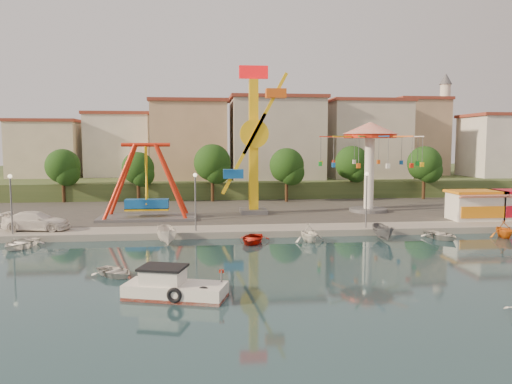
{
  "coord_description": "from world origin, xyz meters",
  "views": [
    {
      "loc": [
        -7.3,
        -32.28,
        8.58
      ],
      "look_at": [
        -2.36,
        14.0,
        4.0
      ],
      "focal_mm": 35.0,
      "sensor_mm": 36.0,
      "label": 1
    }
  ],
  "objects": [
    {
      "name": "ground",
      "position": [
        0.0,
        0.0,
        0.0
      ],
      "size": [
        200.0,
        200.0,
        0.0
      ],
      "primitive_type": "plane",
      "color": "#16343C",
      "rests_on": "ground"
    },
    {
      "name": "quay_deck",
      "position": [
        0.0,
        62.0,
        0.3
      ],
      "size": [
        200.0,
        100.0,
        0.6
      ],
      "primitive_type": "cube",
      "color": "#9E998E",
      "rests_on": "ground"
    },
    {
      "name": "asphalt_pad",
      "position": [
        0.0,
        30.0,
        0.6
      ],
      "size": [
        90.0,
        28.0,
        0.01
      ],
      "primitive_type": "cube",
      "color": "#4C4944",
      "rests_on": "quay_deck"
    },
    {
      "name": "hill_terrace",
      "position": [
        0.0,
        67.0,
        1.5
      ],
      "size": [
        200.0,
        60.0,
        3.0
      ],
      "primitive_type": "cube",
      "color": "#384C26",
      "rests_on": "ground"
    },
    {
      "name": "pirate_ship_ride",
      "position": [
        -13.19,
        20.71,
        4.39
      ],
      "size": [
        10.0,
        5.0,
        8.0
      ],
      "color": "#59595E",
      "rests_on": "quay_deck"
    },
    {
      "name": "kamikaze_tower",
      "position": [
        -1.35,
        23.42,
        8.55
      ],
      "size": [
        5.3,
        3.1,
        16.5
      ],
      "color": "#59595E",
      "rests_on": "quay_deck"
    },
    {
      "name": "wave_swinger",
      "position": [
        11.88,
        23.69,
        8.2
      ],
      "size": [
        11.6,
        11.6,
        10.4
      ],
      "color": "#59595E",
      "rests_on": "quay_deck"
    },
    {
      "name": "booth_left",
      "position": [
        20.82,
        16.49,
        2.16
      ],
      "size": [
        5.4,
        3.78,
        3.08
      ],
      "color": "white",
      "rests_on": "quay_deck"
    },
    {
      "name": "lamp_post_0",
      "position": [
        -24.0,
        13.0,
        3.1
      ],
      "size": [
        0.14,
        0.14,
        5.0
      ],
      "primitive_type": "cylinder",
      "color": "#59595E",
      "rests_on": "quay_deck"
    },
    {
      "name": "lamp_post_1",
      "position": [
        -8.0,
        13.0,
        3.1
      ],
      "size": [
        0.14,
        0.14,
        5.0
      ],
      "primitive_type": "cylinder",
      "color": "#59595E",
      "rests_on": "quay_deck"
    },
    {
      "name": "lamp_post_2",
      "position": [
        8.0,
        13.0,
        3.1
      ],
      "size": [
        0.14,
        0.14,
        5.0
      ],
      "primitive_type": "cylinder",
      "color": "#59595E",
      "rests_on": "quay_deck"
    },
    {
      "name": "tree_0",
      "position": [
        -26.0,
        36.98,
        5.47
      ],
      "size": [
        4.6,
        4.6,
        7.19
      ],
      "color": "#382314",
      "rests_on": "quay_deck"
    },
    {
      "name": "tree_1",
      "position": [
        -16.0,
        36.24,
        5.2
      ],
      "size": [
        4.35,
        4.35,
        6.8
      ],
      "color": "#382314",
      "rests_on": "quay_deck"
    },
    {
      "name": "tree_2",
      "position": [
        -6.0,
        35.81,
        5.92
      ],
      "size": [
        5.02,
        5.02,
        7.85
      ],
      "color": "#382314",
      "rests_on": "quay_deck"
    },
    {
      "name": "tree_3",
      "position": [
        4.0,
        34.36,
        5.55
      ],
      "size": [
        4.68,
        4.68,
        7.32
      ],
      "color": "#382314",
      "rests_on": "quay_deck"
    },
    {
      "name": "tree_4",
      "position": [
        14.0,
        37.35,
        5.75
      ],
      "size": [
        4.86,
        4.86,
        7.6
      ],
      "color": "#382314",
      "rests_on": "quay_deck"
    },
    {
      "name": "tree_5",
      "position": [
        24.0,
        35.54,
        5.71
      ],
      "size": [
        4.83,
        4.83,
        7.54
      ],
      "color": "#382314",
      "rests_on": "quay_deck"
    },
    {
      "name": "building_0",
      "position": [
        -33.37,
        46.06,
        8.93
      ],
      "size": [
        9.26,
        9.53,
        11.87
      ],
      "primitive_type": "cube",
      "color": "beige",
      "rests_on": "hill_terrace"
    },
    {
      "name": "building_1",
      "position": [
        -21.33,
        51.38,
        7.32
      ],
      "size": [
        12.33,
        9.01,
        8.63
      ],
      "primitive_type": "cube",
      "color": "silver",
      "rests_on": "hill_terrace"
    },
    {
      "name": "building_2",
      "position": [
        -8.19,
        51.96,
        8.62
      ],
      "size": [
        11.95,
        9.28,
        11.23
      ],
      "primitive_type": "cube",
      "color": "tan",
      "rests_on": "hill_terrace"
    },
    {
      "name": "building_3",
      "position": [
        5.6,
        48.8,
        7.6
      ],
      "size": [
        12.59,
        10.5,
        9.2
      ],
      "primitive_type": "cube",
      "color": "beige",
      "rests_on": "hill_terrace"
    },
    {
      "name": "building_4",
      "position": [
        19.07,
        52.2,
        7.62
      ],
      "size": [
        10.75,
        9.23,
        9.24
      ],
      "primitive_type": "cube",
      "color": "beige",
      "rests_on": "hill_terrace"
    },
    {
      "name": "building_5",
      "position": [
        32.37,
        50.33,
        8.61
      ],
      "size": [
        12.77,
        10.96,
        11.21
      ],
      "primitive_type": "cube",
      "color": "tan",
      "rests_on": "hill_terrace"
    },
    {
      "name": "building_6",
      "position": [
        44.15,
        48.77,
        9.18
      ],
      "size": [
        8.23,
        8.98,
        12.36
      ],
      "primitive_type": "cube",
      "color": "silver",
      "rests_on": "hill_terrace"
    },
    {
      "name": "minaret",
      "position": [
        36.0,
        54.0,
        12.55
      ],
      "size": [
        2.8,
        2.8,
        18.0
      ],
      "color": "silver",
      "rests_on": "hill_terrace"
    },
    {
      "name": "cabin_motorboat",
      "position": [
        -9.03,
        -4.97,
        0.52
      ],
      "size": [
        5.95,
        3.63,
        1.96
      ],
      "rotation": [
        0.0,
        0.0,
        -0.29
      ],
      "color": "white",
      "rests_on": "ground"
    },
    {
      "name": "rowboat_a",
      "position": [
        -13.01,
        -0.0,
        0.32
      ],
      "size": [
        3.72,
        3.74,
        0.64
      ],
      "primitive_type": "imported",
      "rotation": [
        0.0,
        0.0,
        0.77
      ],
      "color": "silver",
      "rests_on": "ground"
    },
    {
      "name": "van",
      "position": [
        -22.55,
        14.83,
        1.46
      ],
      "size": [
        6.12,
        2.99,
        1.72
      ],
      "primitive_type": "imported",
      "rotation": [
        0.0,
        0.0,
        1.47
      ],
      "color": "white",
      "rests_on": "quay_deck"
    },
    {
      "name": "moored_boat_0",
      "position": [
        -22.29,
        9.8,
        0.41
      ],
      "size": [
        3.75,
        4.54,
        0.82
      ],
      "primitive_type": "imported",
      "rotation": [
        0.0,
        0.0,
        -0.26
      ],
      "color": "white",
      "rests_on": "ground"
    },
    {
      "name": "moored_boat_2",
      "position": [
        -10.38,
        9.8,
        0.8
      ],
      "size": [
        2.23,
        4.36,
        1.61
      ],
      "primitive_type": "imported",
      "rotation": [
        0.0,
        0.0,
        0.16
      ],
      "color": "silver",
      "rests_on": "ground"
    },
    {
      "name": "moored_boat_3",
      "position": [
        -3.14,
        9.8,
        0.39
      ],
      "size": [
        3.62,
        4.34,
        0.77
      ],
      "primitive_type": "imported",
      "rotation": [
        0.0,
        0.0,
        -0.29
      ],
      "color": "#B51A0E",
      "rests_on": "ground"
    },
    {
      "name": "moored_boat_4",
      "position": [
        1.85,
        9.8,
        0.79
      ],
      "size": [
        3.21,
        3.52,
        1.59
      ],
      "primitive_type": "imported",
      "rotation": [
        0.0,
        0.0,
        0.23
      ],
      "color": "white",
      "rests_on": "ground"
    },
    {
      "name": "moored_boat_5",
      "position": [
        8.53,
        9.8,
        0.72
      ],
      "size": [
        1.52,
        3.76,
        1.43
      ],
      "primitive_type": "imported",
      "rotation": [
        0.0,
        0.0,
        -0.03
      ],
      "color": "#5C5C62",
      "rests_on": "ground"
    },
    {
      "name": "moored_boat_6",
      "position": [
        13.93,
        9.8,
        0.37
      ],
      "size": [
        3.49,
        4.18,
        0.74
      ],
      "primitive_type": "imported",
      "rotation": [
        0.0,
        0.0,
        0.29
      ],
      "color": "silver",
      "rests_on": "ground"
    },
    {
      "name": "moored_boat_7",
      "position": [
        19.89,
        9.8,
        0.78
      ],
      "size": [
        2.88,
        3.24,
        1.56
      ],
      "primitive_type": "imported",
      "rotation": [
        0.0,
        0.0,
        -0.12
      ],
      "color": "orange",
      "rests_on": "ground"
    }
  ]
}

